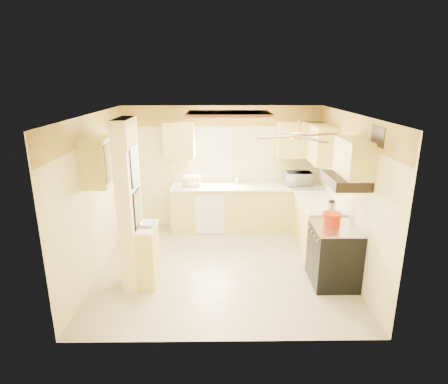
{
  "coord_description": "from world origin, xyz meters",
  "views": [
    {
      "loc": [
        -0.05,
        -5.66,
        3.01
      ],
      "look_at": [
        0.02,
        0.35,
        1.18
      ],
      "focal_mm": 30.0,
      "sensor_mm": 36.0,
      "label": 1
    }
  ],
  "objects_px": {
    "microwave": "(299,179)",
    "bowl": "(149,224)",
    "stove": "(334,255)",
    "kettle": "(331,207)",
    "dutch_oven": "(332,219)"
  },
  "relations": [
    {
      "from": "stove",
      "to": "dutch_oven",
      "type": "relative_size",
      "value": 3.25
    },
    {
      "from": "stove",
      "to": "kettle",
      "type": "height_order",
      "value": "kettle"
    },
    {
      "from": "bowl",
      "to": "dutch_oven",
      "type": "bearing_deg",
      "value": 1.45
    },
    {
      "from": "stove",
      "to": "microwave",
      "type": "relative_size",
      "value": 1.84
    },
    {
      "from": "stove",
      "to": "bowl",
      "type": "bearing_deg",
      "value": 179.89
    },
    {
      "from": "stove",
      "to": "dutch_oven",
      "type": "height_order",
      "value": "dutch_oven"
    },
    {
      "from": "stove",
      "to": "kettle",
      "type": "bearing_deg",
      "value": 82.7
    },
    {
      "from": "dutch_oven",
      "to": "microwave",
      "type": "bearing_deg",
      "value": 92.06
    },
    {
      "from": "stove",
      "to": "dutch_oven",
      "type": "xyz_separation_m",
      "value": [
        -0.06,
        0.07,
        0.55
      ]
    },
    {
      "from": "microwave",
      "to": "dutch_oven",
      "type": "distance_m",
      "value": 2.07
    },
    {
      "from": "microwave",
      "to": "bowl",
      "type": "height_order",
      "value": "microwave"
    },
    {
      "from": "dutch_oven",
      "to": "kettle",
      "type": "height_order",
      "value": "kettle"
    },
    {
      "from": "stove",
      "to": "microwave",
      "type": "height_order",
      "value": "microwave"
    },
    {
      "from": "microwave",
      "to": "dutch_oven",
      "type": "relative_size",
      "value": 1.77
    },
    {
      "from": "dutch_oven",
      "to": "kettle",
      "type": "relative_size",
      "value": 1.32
    }
  ]
}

